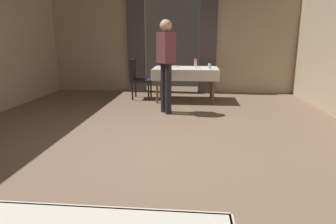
{
  "coord_description": "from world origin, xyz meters",
  "views": [
    {
      "loc": [
        0.57,
        -3.32,
        1.37
      ],
      "look_at": [
        0.21,
        0.66,
        0.34
      ],
      "focal_mm": 30.0,
      "sensor_mm": 36.0,
      "label": 1
    }
  ],
  "objects_px": {
    "dining_table_mid": "(186,72)",
    "chair_mid_left": "(138,77)",
    "flower_vase_mid": "(196,63)",
    "plate_mid_d": "(174,66)",
    "glass_mid_c": "(210,66)",
    "person_waiter_by_doorway": "(166,59)",
    "plate_mid_b": "(160,68)"
  },
  "relations": [
    {
      "from": "flower_vase_mid",
      "to": "glass_mid_c",
      "type": "height_order",
      "value": "flower_vase_mid"
    },
    {
      "from": "person_waiter_by_doorway",
      "to": "plate_mid_d",
      "type": "bearing_deg",
      "value": 87.79
    },
    {
      "from": "plate_mid_b",
      "to": "plate_mid_d",
      "type": "distance_m",
      "value": 0.51
    },
    {
      "from": "flower_vase_mid",
      "to": "person_waiter_by_doorway",
      "type": "relative_size",
      "value": 0.11
    },
    {
      "from": "plate_mid_d",
      "to": "dining_table_mid",
      "type": "bearing_deg",
      "value": -45.71
    },
    {
      "from": "chair_mid_left",
      "to": "dining_table_mid",
      "type": "bearing_deg",
      "value": -4.93
    },
    {
      "from": "dining_table_mid",
      "to": "flower_vase_mid",
      "type": "height_order",
      "value": "flower_vase_mid"
    },
    {
      "from": "plate_mid_b",
      "to": "person_waiter_by_doorway",
      "type": "relative_size",
      "value": 0.11
    },
    {
      "from": "dining_table_mid",
      "to": "person_waiter_by_doorway",
      "type": "relative_size",
      "value": 0.85
    },
    {
      "from": "flower_vase_mid",
      "to": "plate_mid_d",
      "type": "xyz_separation_m",
      "value": [
        -0.5,
        0.15,
        -0.1
      ]
    },
    {
      "from": "plate_mid_b",
      "to": "plate_mid_d",
      "type": "xyz_separation_m",
      "value": [
        0.28,
        0.43,
        0.0
      ]
    },
    {
      "from": "dining_table_mid",
      "to": "person_waiter_by_doorway",
      "type": "xyz_separation_m",
      "value": [
        -0.33,
        -1.18,
        0.36
      ]
    },
    {
      "from": "glass_mid_c",
      "to": "flower_vase_mid",
      "type": "bearing_deg",
      "value": 134.05
    },
    {
      "from": "glass_mid_c",
      "to": "person_waiter_by_doorway",
      "type": "height_order",
      "value": "person_waiter_by_doorway"
    },
    {
      "from": "plate_mid_b",
      "to": "plate_mid_d",
      "type": "height_order",
      "value": "same"
    },
    {
      "from": "flower_vase_mid",
      "to": "plate_mid_b",
      "type": "distance_m",
      "value": 0.83
    },
    {
      "from": "dining_table_mid",
      "to": "chair_mid_left",
      "type": "distance_m",
      "value": 1.13
    },
    {
      "from": "dining_table_mid",
      "to": "flower_vase_mid",
      "type": "bearing_deg",
      "value": 30.56
    },
    {
      "from": "chair_mid_left",
      "to": "glass_mid_c",
      "type": "distance_m",
      "value": 1.69
    },
    {
      "from": "dining_table_mid",
      "to": "plate_mid_b",
      "type": "xyz_separation_m",
      "value": [
        -0.56,
        -0.14,
        0.09
      ]
    },
    {
      "from": "chair_mid_left",
      "to": "person_waiter_by_doorway",
      "type": "xyz_separation_m",
      "value": [
        0.78,
        -1.28,
        0.51
      ]
    },
    {
      "from": "glass_mid_c",
      "to": "plate_mid_d",
      "type": "relative_size",
      "value": 0.51
    },
    {
      "from": "glass_mid_c",
      "to": "plate_mid_b",
      "type": "bearing_deg",
      "value": 177.83
    },
    {
      "from": "chair_mid_left",
      "to": "flower_vase_mid",
      "type": "bearing_deg",
      "value": 1.49
    },
    {
      "from": "chair_mid_left",
      "to": "plate_mid_b",
      "type": "distance_m",
      "value": 0.65
    },
    {
      "from": "chair_mid_left",
      "to": "plate_mid_d",
      "type": "xyz_separation_m",
      "value": [
        0.84,
        0.19,
        0.24
      ]
    },
    {
      "from": "dining_table_mid",
      "to": "glass_mid_c",
      "type": "bearing_deg",
      "value": -19.21
    },
    {
      "from": "glass_mid_c",
      "to": "person_waiter_by_doorway",
      "type": "relative_size",
      "value": 0.07
    },
    {
      "from": "dining_table_mid",
      "to": "chair_mid_left",
      "type": "xyz_separation_m",
      "value": [
        -1.11,
        0.1,
        -0.15
      ]
    },
    {
      "from": "chair_mid_left",
      "to": "person_waiter_by_doorway",
      "type": "relative_size",
      "value": 0.54
    },
    {
      "from": "plate_mid_b",
      "to": "flower_vase_mid",
      "type": "bearing_deg",
      "value": 19.25
    },
    {
      "from": "flower_vase_mid",
      "to": "plate_mid_d",
      "type": "distance_m",
      "value": 0.53
    }
  ]
}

